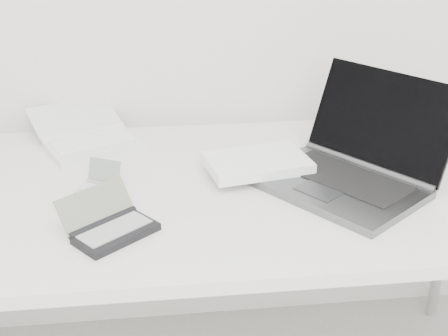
{
  "coord_description": "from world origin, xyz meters",
  "views": [
    {
      "loc": [
        -0.18,
        0.22,
        1.39
      ],
      "look_at": [
        -0.03,
        1.51,
        0.79
      ],
      "focal_mm": 50.0,
      "sensor_mm": 36.0,
      "label": 1
    }
  ],
  "objects": [
    {
      "name": "pda_silver",
      "position": [
        -0.32,
        1.55,
        0.74
      ],
      "size": [
        0.11,
        0.11,
        0.07
      ],
      "rotation": [
        0.0,
        0.0,
        -0.47
      ],
      "color": "silver",
      "rests_on": "desk"
    },
    {
      "name": "desk",
      "position": [
        0.0,
        1.55,
        0.68
      ],
      "size": [
        1.6,
        0.8,
        0.73
      ],
      "color": "white",
      "rests_on": "ground"
    },
    {
      "name": "palmtop_charcoal",
      "position": [
        -0.28,
        1.35,
        0.75
      ],
      "size": [
        0.21,
        0.21,
        0.08
      ],
      "rotation": [
        0.0,
        0.0,
        0.68
      ],
      "color": "black",
      "rests_on": "desk"
    },
    {
      "name": "laptop_large",
      "position": [
        0.22,
        1.54,
        0.77
      ],
      "size": [
        0.6,
        0.51,
        0.24
      ],
      "rotation": [
        0.0,
        0.0,
        -0.92
      ],
      "color": "#5B5D60",
      "rests_on": "desk"
    },
    {
      "name": "netbook_open_white",
      "position": [
        -0.37,
        1.85,
        0.75
      ],
      "size": [
        0.35,
        0.38,
        0.07
      ],
      "rotation": [
        0.0,
        0.0,
        0.43
      ],
      "color": "white",
      "rests_on": "desk"
    }
  ]
}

